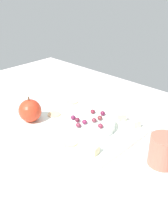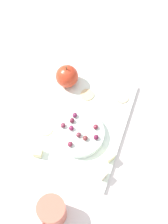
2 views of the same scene
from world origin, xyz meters
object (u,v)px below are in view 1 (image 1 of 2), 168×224
at_px(grape_8, 73,117).
at_px(cup, 164,151).
at_px(cracker_1, 70,143).
at_px(grape_0, 78,125).
at_px(cheese_cube_1, 122,117).
at_px(cheese_cube_0, 94,150).
at_px(cheese_cube_2, 136,123).
at_px(grape_7, 103,113).
at_px(apple_whole, 30,111).
at_px(grape_4, 85,122).
at_px(grape_3, 77,120).
at_px(grape_5, 100,126).
at_px(grape_1, 93,111).
at_px(cracker_2, 54,114).
at_px(platter, 77,125).
at_px(grape_6, 100,118).
at_px(cracker_0, 72,102).
at_px(serving_dish, 91,124).
at_px(grape_2, 94,120).

distance_m(grape_8, cup, 0.29).
relative_size(cracker_1, grape_0, 2.72).
distance_m(cheese_cube_1, cup, 0.22).
relative_size(cheese_cube_0, grape_0, 1.47).
relative_size(cheese_cube_2, cracker_1, 0.54).
bearing_deg(grape_7, apple_whole, -137.82).
bearing_deg(grape_4, grape_3, -164.16).
height_order(grape_3, grape_5, same).
relative_size(grape_3, cup, 0.15).
distance_m(grape_1, cup, 0.27).
bearing_deg(grape_1, cracker_2, -150.34).
height_order(platter, cheese_cube_2, cheese_cube_2).
xyz_separation_m(grape_4, grape_6, (0.02, 0.05, 0.00)).
distance_m(cheese_cube_1, cracker_1, 0.21).
bearing_deg(grape_5, grape_6, 133.31).
height_order(cracker_2, grape_6, grape_6).
height_order(platter, grape_5, grape_5).
height_order(grape_1, grape_7, grape_7).
bearing_deg(cup, grape_5, -173.61).
height_order(cheese_cube_0, grape_7, grape_7).
height_order(cracker_0, grape_8, grape_8).
height_order(serving_dish, apple_whole, apple_whole).
bearing_deg(grape_2, cracker_2, -170.09).
bearing_deg(serving_dish, platter, -166.85).
height_order(apple_whole, grape_3, apple_whole).
bearing_deg(cracker_2, grape_2, 9.91).
bearing_deg(cheese_cube_0, serving_dish, 136.18).
relative_size(apple_whole, grape_0, 4.56).
distance_m(grape_0, grape_1, 0.10).
bearing_deg(cracker_1, grape_7, 94.77).
bearing_deg(cheese_cube_2, grape_6, -136.70).
distance_m(cheese_cube_0, grape_7, 0.17).
distance_m(platter, apple_whole, 0.16).
distance_m(cheese_cube_2, grape_4, 0.16).
height_order(cheese_cube_0, cracker_0, cheese_cube_0).
xyz_separation_m(serving_dish, cracker_0, (-0.17, 0.08, -0.01)).
distance_m(grape_6, grape_8, 0.08).
xyz_separation_m(apple_whole, cheese_cube_1, (0.21, 0.21, -0.03)).
xyz_separation_m(cheese_cube_1, grape_5, (0.01, -0.12, 0.02)).
bearing_deg(grape_8, cracker_2, 176.67).
relative_size(grape_7, grape_8, 1.00).
relative_size(cracker_0, cracker_1, 1.00).
bearing_deg(cup, grape_8, -171.70).
bearing_deg(cracker_2, serving_dish, 9.53).
height_order(cheese_cube_2, grape_2, grape_2).
height_order(cheese_cube_1, grape_2, grape_2).
bearing_deg(apple_whole, grape_0, 16.98).
bearing_deg(cracker_1, grape_0, 108.91).
xyz_separation_m(grape_1, cup, (0.27, -0.03, -0.00)).
distance_m(apple_whole, cheese_cube_2, 0.34).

